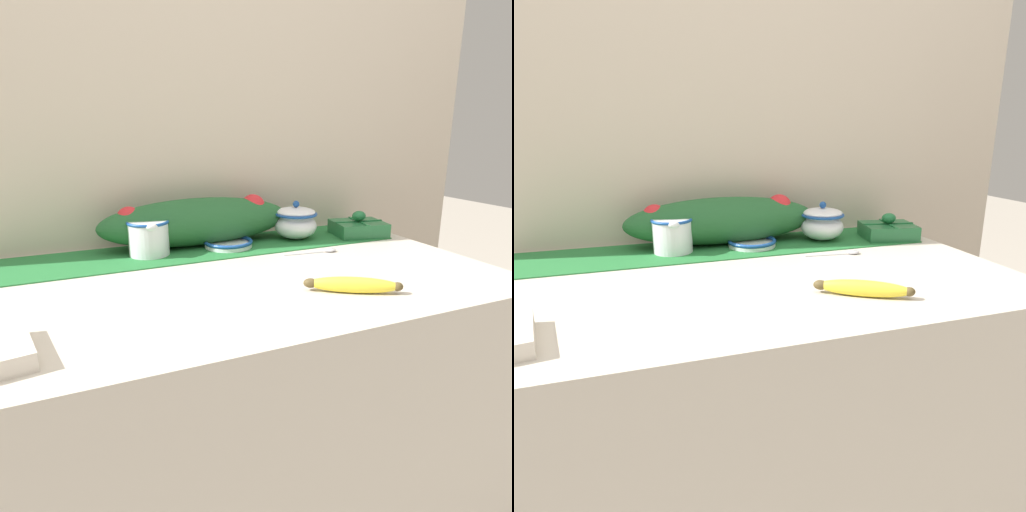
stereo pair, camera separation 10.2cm
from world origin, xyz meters
TOP-DOWN VIEW (x-y plane):
  - countertop at (0.00, 0.00)m, footprint 1.21×0.73m
  - back_wall at (0.00, 0.38)m, footprint 2.01×0.04m
  - table_runner at (0.00, 0.24)m, footprint 1.11×0.23m
  - cream_pitcher at (-0.15, 0.24)m, footprint 0.11×0.13m
  - sugar_bowl at (0.29, 0.24)m, footprint 0.13×0.13m
  - small_dish at (0.07, 0.23)m, footprint 0.14×0.14m
  - banana at (0.18, -0.21)m, footprint 0.18×0.13m
  - spoon at (0.29, 0.08)m, footprint 0.15×0.03m
  - gift_box at (0.49, 0.20)m, footprint 0.17×0.15m
  - poinsettia_garland at (0.00, 0.28)m, footprint 0.55×0.15m

SIDE VIEW (x-z plane):
  - countertop at x=0.00m, z-range 0.00..0.90m
  - table_runner at x=0.00m, z-range 0.90..0.91m
  - spoon at x=0.29m, z-range 0.90..0.91m
  - small_dish at x=0.07m, z-range 0.91..0.93m
  - banana at x=0.18m, z-range 0.90..0.94m
  - gift_box at x=0.49m, z-range 0.89..0.97m
  - cream_pitcher at x=-0.15m, z-range 0.91..1.00m
  - sugar_bowl at x=0.29m, z-range 0.90..1.01m
  - poinsettia_garland at x=0.00m, z-range 0.91..1.04m
  - back_wall at x=0.00m, z-range 0.00..2.40m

